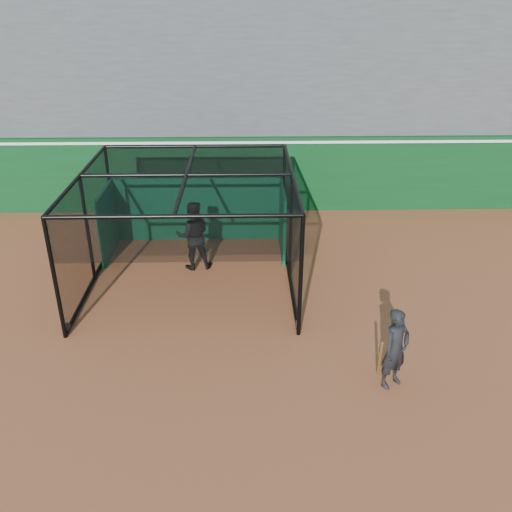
{
  "coord_description": "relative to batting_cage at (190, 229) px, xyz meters",
  "views": [
    {
      "loc": [
        0.85,
        -8.86,
        6.79
      ],
      "look_at": [
        1.09,
        2.0,
        1.4
      ],
      "focal_mm": 38.0,
      "sensor_mm": 36.0,
      "label": 1
    }
  ],
  "objects": [
    {
      "name": "batting_cage",
      "position": [
        0.0,
        0.0,
        0.0
      ],
      "size": [
        5.15,
        5.29,
        2.8
      ],
      "color": "black",
      "rests_on": "ground"
    },
    {
      "name": "outfield_wall",
      "position": [
        0.54,
        4.93,
        -0.11
      ],
      "size": [
        50.0,
        0.5,
        2.5
      ],
      "color": "#0A3B17",
      "rests_on": "ground"
    },
    {
      "name": "grandstand",
      "position": [
        0.54,
        8.7,
        3.08
      ],
      "size": [
        50.0,
        7.85,
        8.95
      ],
      "color": "#4C4C4F",
      "rests_on": "ground"
    },
    {
      "name": "on_deck_player",
      "position": [
        4.14,
        -4.31,
        -0.58
      ],
      "size": [
        0.71,
        0.66,
        1.63
      ],
      "color": "black",
      "rests_on": "ground"
    },
    {
      "name": "ground",
      "position": [
        0.54,
        -3.57,
        -1.4
      ],
      "size": [
        120.0,
        120.0,
        0.0
      ],
      "primitive_type": "plane",
      "color": "brown",
      "rests_on": "ground"
    },
    {
      "name": "batter",
      "position": [
        0.02,
        0.62,
        -0.46
      ],
      "size": [
        1.01,
        0.84,
        1.88
      ],
      "primitive_type": "imported",
      "rotation": [
        0.0,
        0.0,
        3.3
      ],
      "color": "black",
      "rests_on": "ground"
    }
  ]
}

